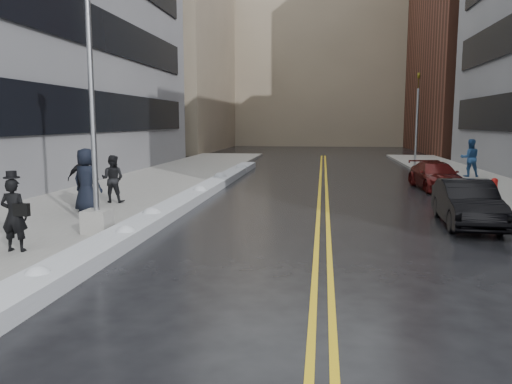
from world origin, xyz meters
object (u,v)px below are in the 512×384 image
(pedestrian_b, at_px, (113,179))
(pedestrian_d, at_px, (83,179))
(pedestrian_c, at_px, (87,180))
(traffic_signal, at_px, (417,116))
(pedestrian_fedora, at_px, (14,215))
(car_black, at_px, (467,203))
(car_maroon, at_px, (436,176))
(pedestrian_east, at_px, (470,158))
(fire_hydrant, at_px, (494,186))
(lamppost, at_px, (94,141))

(pedestrian_b, bearing_deg, pedestrian_d, 21.59)
(pedestrian_b, height_order, pedestrian_c, pedestrian_c)
(traffic_signal, relative_size, pedestrian_d, 3.42)
(pedestrian_fedora, xyz_separation_m, pedestrian_c, (-0.68, 4.82, 0.20))
(pedestrian_c, xyz_separation_m, car_black, (11.61, 0.20, -0.51))
(pedestrian_c, height_order, car_maroon, pedestrian_c)
(car_black, height_order, car_maroon, car_black)
(pedestrian_b, distance_m, car_black, 11.74)
(traffic_signal, bearing_deg, pedestrian_c, -125.05)
(pedestrian_fedora, distance_m, pedestrian_east, 22.54)
(pedestrian_fedora, height_order, pedestrian_b, pedestrian_b)
(car_black, bearing_deg, fire_hydrant, 67.59)
(lamppost, height_order, fire_hydrant, lamppost)
(pedestrian_b, bearing_deg, car_black, 169.26)
(pedestrian_b, bearing_deg, pedestrian_c, 87.76)
(pedestrian_fedora, xyz_separation_m, pedestrian_b, (-0.67, 6.79, 0.03))
(fire_hydrant, height_order, pedestrian_fedora, pedestrian_fedora)
(fire_hydrant, bearing_deg, car_black, -115.23)
(traffic_signal, xyz_separation_m, pedestrian_c, (-13.45, -19.18, -2.23))
(pedestrian_b, xyz_separation_m, pedestrian_east, (15.05, 10.57, 0.14))
(lamppost, distance_m, pedestrian_c, 3.55)
(fire_hydrant, height_order, pedestrian_c, pedestrian_c)
(pedestrian_b, relative_size, car_black, 0.42)
(pedestrian_d, bearing_deg, traffic_signal, -152.29)
(fire_hydrant, bearing_deg, pedestrian_fedora, -143.01)
(car_black, bearing_deg, pedestrian_b, 174.17)
(pedestrian_fedora, distance_m, car_maroon, 17.59)
(pedestrian_east, bearing_deg, pedestrian_fedora, 52.57)
(pedestrian_c, bearing_deg, fire_hydrant, -145.31)
(fire_hydrant, bearing_deg, pedestrian_east, 81.45)
(car_black, bearing_deg, pedestrian_d, 176.59)
(pedestrian_b, height_order, pedestrian_east, pedestrian_east)
(lamppost, height_order, pedestrian_b, lamppost)
(lamppost, distance_m, pedestrian_east, 20.43)
(fire_hydrant, distance_m, pedestrian_east, 7.46)
(pedestrian_b, bearing_deg, traffic_signal, -130.09)
(car_maroon, bearing_deg, lamppost, -139.18)
(lamppost, bearing_deg, traffic_signal, 61.79)
(pedestrian_d, bearing_deg, car_black, 150.67)
(car_black, distance_m, car_maroon, 8.08)
(pedestrian_b, relative_size, pedestrian_east, 0.86)
(car_maroon, bearing_deg, car_black, -100.86)
(lamppost, xyz_separation_m, pedestrian_b, (-1.65, 4.79, -1.54))
(pedestrian_fedora, bearing_deg, car_black, -158.13)
(pedestrian_b, xyz_separation_m, pedestrian_c, (-0.00, -1.96, 0.17))
(fire_hydrant, height_order, pedestrian_d, pedestrian_d)
(traffic_signal, distance_m, pedestrian_fedora, 27.30)
(pedestrian_b, distance_m, pedestrian_east, 18.39)
(fire_hydrant, xyz_separation_m, pedestrian_fedora, (-13.27, -10.00, 0.42))
(pedestrian_d, distance_m, car_black, 12.59)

